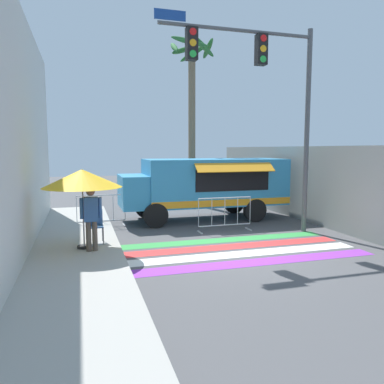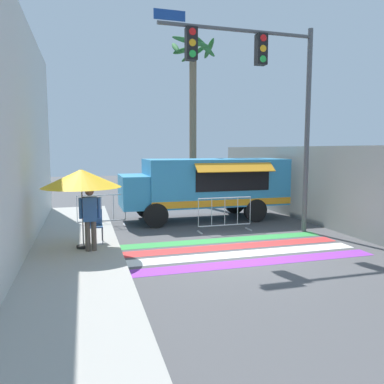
{
  "view_description": "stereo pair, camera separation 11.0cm",
  "coord_description": "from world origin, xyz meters",
  "px_view_note": "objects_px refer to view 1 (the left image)",
  "views": [
    {
      "loc": [
        -4.01,
        -8.96,
        2.7
      ],
      "look_at": [
        -0.45,
        2.9,
        1.28
      ],
      "focal_mm": 35.0,
      "sensor_mm": 36.0,
      "label": 1
    },
    {
      "loc": [
        -3.91,
        -8.99,
        2.7
      ],
      "look_at": [
        -0.45,
        2.9,
        1.28
      ],
      "focal_mm": 35.0,
      "sensor_mm": 36.0,
      "label": 2
    }
  ],
  "objects_px": {
    "food_truck": "(203,184)",
    "palm_tree": "(192,90)",
    "traffic_signal_pole": "(263,82)",
    "vendor_person": "(91,215)",
    "patio_umbrella": "(82,179)",
    "barricade_front": "(225,215)",
    "barricade_side": "(101,211)",
    "folding_chair": "(95,223)"
  },
  "relations": [
    {
      "from": "food_truck",
      "to": "barricade_front",
      "type": "relative_size",
      "value": 3.39
    },
    {
      "from": "vendor_person",
      "to": "palm_tree",
      "type": "distance_m",
      "value": 10.37
    },
    {
      "from": "vendor_person",
      "to": "palm_tree",
      "type": "relative_size",
      "value": 0.2
    },
    {
      "from": "traffic_signal_pole",
      "to": "palm_tree",
      "type": "xyz_separation_m",
      "value": [
        -0.23,
        6.81,
        0.76
      ]
    },
    {
      "from": "traffic_signal_pole",
      "to": "palm_tree",
      "type": "bearing_deg",
      "value": 91.97
    },
    {
      "from": "traffic_signal_pole",
      "to": "patio_umbrella",
      "type": "height_order",
      "value": "traffic_signal_pole"
    },
    {
      "from": "traffic_signal_pole",
      "to": "patio_umbrella",
      "type": "bearing_deg",
      "value": -171.7
    },
    {
      "from": "food_truck",
      "to": "patio_umbrella",
      "type": "distance_m",
      "value": 5.81
    },
    {
      "from": "food_truck",
      "to": "barricade_side",
      "type": "xyz_separation_m",
      "value": [
        -3.8,
        -0.27,
        -0.83
      ]
    },
    {
      "from": "food_truck",
      "to": "barricade_front",
      "type": "xyz_separation_m",
      "value": [
        0.06,
        -2.17,
        -0.83
      ]
    },
    {
      "from": "vendor_person",
      "to": "folding_chair",
      "type": "bearing_deg",
      "value": 70.52
    },
    {
      "from": "traffic_signal_pole",
      "to": "barricade_front",
      "type": "height_order",
      "value": "traffic_signal_pole"
    },
    {
      "from": "food_truck",
      "to": "folding_chair",
      "type": "xyz_separation_m",
      "value": [
        -4.13,
        -3.21,
        -0.67
      ]
    },
    {
      "from": "barricade_side",
      "to": "food_truck",
      "type": "bearing_deg",
      "value": 4.02
    },
    {
      "from": "folding_chair",
      "to": "barricade_side",
      "type": "height_order",
      "value": "barricade_side"
    },
    {
      "from": "traffic_signal_pole",
      "to": "patio_umbrella",
      "type": "distance_m",
      "value": 6.11
    },
    {
      "from": "traffic_signal_pole",
      "to": "vendor_person",
      "type": "xyz_separation_m",
      "value": [
        -5.21,
        -1.14,
        -3.66
      ]
    },
    {
      "from": "traffic_signal_pole",
      "to": "barricade_front",
      "type": "xyz_separation_m",
      "value": [
        -0.9,
        0.76,
        -4.18
      ]
    },
    {
      "from": "barricade_side",
      "to": "palm_tree",
      "type": "relative_size",
      "value": 0.21
    },
    {
      "from": "patio_umbrella",
      "to": "vendor_person",
      "type": "height_order",
      "value": "patio_umbrella"
    },
    {
      "from": "vendor_person",
      "to": "palm_tree",
      "type": "xyz_separation_m",
      "value": [
        4.97,
        7.95,
        4.42
      ]
    },
    {
      "from": "food_truck",
      "to": "palm_tree",
      "type": "distance_m",
      "value": 5.7
    },
    {
      "from": "food_truck",
      "to": "traffic_signal_pole",
      "type": "bearing_deg",
      "value": -71.77
    },
    {
      "from": "food_truck",
      "to": "barricade_side",
      "type": "bearing_deg",
      "value": -175.98
    },
    {
      "from": "traffic_signal_pole",
      "to": "vendor_person",
      "type": "relative_size",
      "value": 4.1
    },
    {
      "from": "traffic_signal_pole",
      "to": "folding_chair",
      "type": "height_order",
      "value": "traffic_signal_pole"
    },
    {
      "from": "food_truck",
      "to": "traffic_signal_pole",
      "type": "distance_m",
      "value": 4.55
    },
    {
      "from": "food_truck",
      "to": "barricade_front",
      "type": "distance_m",
      "value": 2.32
    },
    {
      "from": "folding_chair",
      "to": "barricade_side",
      "type": "bearing_deg",
      "value": 81.55
    },
    {
      "from": "patio_umbrella",
      "to": "vendor_person",
      "type": "relative_size",
      "value": 1.27
    },
    {
      "from": "barricade_front",
      "to": "patio_umbrella",
      "type": "bearing_deg",
      "value": -160.93
    },
    {
      "from": "patio_umbrella",
      "to": "palm_tree",
      "type": "distance_m",
      "value": 9.84
    },
    {
      "from": "vendor_person",
      "to": "palm_tree",
      "type": "bearing_deg",
      "value": 46.27
    },
    {
      "from": "traffic_signal_pole",
      "to": "barricade_side",
      "type": "relative_size",
      "value": 3.93
    },
    {
      "from": "barricade_front",
      "to": "food_truck",
      "type": "bearing_deg",
      "value": 91.63
    },
    {
      "from": "traffic_signal_pole",
      "to": "patio_umbrella",
      "type": "relative_size",
      "value": 3.23
    },
    {
      "from": "traffic_signal_pole",
      "to": "folding_chair",
      "type": "xyz_separation_m",
      "value": [
        -5.09,
        -0.28,
        -4.02
      ]
    },
    {
      "from": "barricade_front",
      "to": "palm_tree",
      "type": "relative_size",
      "value": 0.23
    },
    {
      "from": "food_truck",
      "to": "folding_chair",
      "type": "distance_m",
      "value": 5.27
    },
    {
      "from": "folding_chair",
      "to": "palm_tree",
      "type": "bearing_deg",
      "value": 53.35
    },
    {
      "from": "vendor_person",
      "to": "barricade_front",
      "type": "distance_m",
      "value": 4.74
    },
    {
      "from": "food_truck",
      "to": "barricade_side",
      "type": "distance_m",
      "value": 3.9
    }
  ]
}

